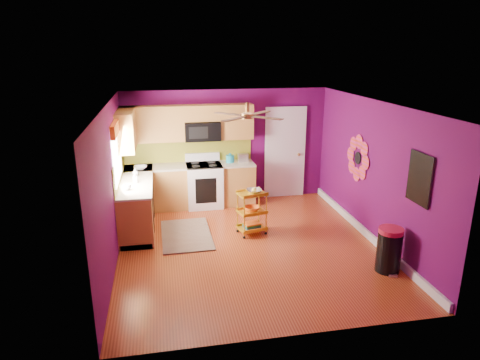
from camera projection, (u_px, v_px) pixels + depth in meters
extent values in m
plane|color=maroon|center=(249.00, 246.00, 7.56)|extent=(5.00, 5.00, 0.00)
cube|color=#54094B|center=(226.00, 146.00, 9.53)|extent=(4.50, 0.04, 2.50)
cube|color=#54094B|center=(295.00, 243.00, 4.85)|extent=(4.50, 0.04, 2.50)
cube|color=#54094B|center=(111.00, 186.00, 6.79)|extent=(0.04, 5.00, 2.50)
cube|color=#54094B|center=(373.00, 172.00, 7.59)|extent=(0.04, 5.00, 2.50)
cube|color=silver|center=(250.00, 104.00, 6.82)|extent=(4.50, 5.00, 0.04)
cube|color=white|center=(366.00, 233.00, 7.93)|extent=(0.05, 4.90, 0.14)
cube|color=#976329|center=(137.00, 203.00, 8.35)|extent=(0.60, 2.30, 0.90)
cube|color=#976329|center=(191.00, 186.00, 9.34)|extent=(2.80, 0.60, 0.90)
cube|color=beige|center=(136.00, 180.00, 8.21)|extent=(0.63, 2.30, 0.04)
cube|color=beige|center=(190.00, 166.00, 9.20)|extent=(2.80, 0.63, 0.04)
cube|color=black|center=(139.00, 222.00, 8.47)|extent=(0.54, 2.30, 0.10)
cube|color=black|center=(191.00, 204.00, 9.46)|extent=(2.80, 0.54, 0.10)
cube|color=white|center=(204.00, 186.00, 9.36)|extent=(0.76, 0.66, 0.92)
cube|color=black|center=(204.00, 165.00, 9.23)|extent=(0.76, 0.62, 0.03)
cube|color=white|center=(202.00, 157.00, 9.45)|extent=(0.76, 0.06, 0.18)
cube|color=black|center=(206.00, 191.00, 9.06)|extent=(0.45, 0.02, 0.55)
cube|color=#976329|center=(152.00, 124.00, 8.93)|extent=(1.32, 0.33, 0.75)
cube|color=#976329|center=(236.00, 121.00, 9.24)|extent=(0.72, 0.33, 0.75)
cube|color=#976329|center=(202.00, 113.00, 9.05)|extent=(0.76, 0.33, 0.34)
cube|color=#976329|center=(126.00, 129.00, 8.39)|extent=(0.33, 1.30, 0.75)
cube|color=black|center=(202.00, 131.00, 9.13)|extent=(0.76, 0.38, 0.40)
cube|color=olive|center=(188.00, 150.00, 9.39)|extent=(2.80, 0.01, 0.51)
cube|color=olive|center=(119.00, 167.00, 8.08)|extent=(0.01, 2.30, 0.51)
cube|color=white|center=(117.00, 153.00, 7.69)|extent=(0.03, 1.20, 1.00)
cube|color=#D65E13|center=(116.00, 127.00, 7.56)|extent=(0.08, 1.35, 0.22)
cube|color=white|center=(285.00, 154.00, 9.82)|extent=(0.85, 0.04, 2.05)
cube|color=white|center=(285.00, 154.00, 9.80)|extent=(0.95, 0.02, 2.15)
sphere|color=#BF8C3F|center=(299.00, 155.00, 9.83)|extent=(0.07, 0.07, 0.07)
cylinder|color=black|center=(358.00, 158.00, 8.12)|extent=(0.01, 0.24, 0.24)
cube|color=#176D9B|center=(420.00, 179.00, 6.18)|extent=(0.03, 0.52, 0.72)
cube|color=black|center=(419.00, 179.00, 6.18)|extent=(0.01, 0.56, 0.76)
cylinder|color=#BF8C3F|center=(247.00, 107.00, 7.03)|extent=(0.06, 0.06, 0.16)
cylinder|color=#BF8C3F|center=(247.00, 116.00, 7.07)|extent=(0.20, 0.20, 0.08)
cube|color=#4C2D19|center=(260.00, 113.00, 7.37)|extent=(0.47, 0.47, 0.01)
cube|color=#4C2D19|center=(229.00, 114.00, 7.27)|extent=(0.47, 0.47, 0.01)
cube|color=#4C2D19|center=(234.00, 119.00, 6.77)|extent=(0.47, 0.47, 0.01)
cube|color=#4C2D19|center=(267.00, 118.00, 6.86)|extent=(0.47, 0.47, 0.01)
cube|color=black|center=(186.00, 235.00, 7.99)|extent=(0.93, 1.49, 0.02)
cylinder|color=gold|center=(244.00, 217.00, 7.73)|extent=(0.02, 0.02, 0.77)
cylinder|color=gold|center=(266.00, 214.00, 7.90)|extent=(0.02, 0.02, 0.77)
cylinder|color=gold|center=(238.00, 211.00, 8.00)|extent=(0.02, 0.02, 0.77)
cylinder|color=gold|center=(259.00, 208.00, 8.17)|extent=(0.02, 0.02, 0.77)
sphere|color=black|center=(244.00, 237.00, 7.85)|extent=(0.05, 0.05, 0.05)
sphere|color=black|center=(266.00, 233.00, 8.02)|extent=(0.05, 0.05, 0.05)
sphere|color=black|center=(238.00, 231.00, 8.12)|extent=(0.05, 0.05, 0.05)
sphere|color=black|center=(259.00, 227.00, 8.29)|extent=(0.05, 0.05, 0.05)
cube|color=gold|center=(252.00, 194.00, 7.84)|extent=(0.57, 0.47, 0.03)
cube|color=gold|center=(252.00, 212.00, 7.95)|extent=(0.57, 0.47, 0.03)
cube|color=gold|center=(252.00, 228.00, 8.05)|extent=(0.57, 0.47, 0.03)
imported|color=beige|center=(254.00, 191.00, 7.85)|extent=(0.33, 0.33, 0.07)
sphere|color=yellow|center=(254.00, 190.00, 7.84)|extent=(0.09, 0.09, 0.09)
imported|color=#D65E13|center=(252.00, 209.00, 7.93)|extent=(0.34, 0.34, 0.09)
cube|color=navy|center=(252.00, 226.00, 8.04)|extent=(0.33, 0.28, 0.04)
cube|color=#267233|center=(252.00, 225.00, 8.03)|extent=(0.33, 0.28, 0.03)
cube|color=#D65E13|center=(252.00, 223.00, 8.02)|extent=(0.33, 0.28, 0.03)
cylinder|color=black|center=(389.00, 252.00, 6.65)|extent=(0.47, 0.47, 0.65)
cylinder|color=#B91A37|center=(391.00, 231.00, 6.54)|extent=(0.38, 0.38, 0.08)
cube|color=beige|center=(393.00, 276.00, 6.56)|extent=(0.14, 0.10, 0.03)
cylinder|color=teal|center=(230.00, 159.00, 9.37)|extent=(0.18, 0.18, 0.16)
sphere|color=teal|center=(230.00, 154.00, 9.34)|extent=(0.06, 0.06, 0.06)
cube|color=beige|center=(243.00, 158.00, 9.44)|extent=(0.22, 0.15, 0.18)
imported|color=#EA3F72|center=(135.00, 178.00, 8.00)|extent=(0.08, 0.08, 0.18)
imported|color=white|center=(135.00, 172.00, 8.40)|extent=(0.12, 0.12, 0.15)
imported|color=white|center=(140.00, 168.00, 8.87)|extent=(0.27, 0.27, 0.07)
imported|color=white|center=(127.00, 187.00, 7.58)|extent=(0.13, 0.13, 0.11)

